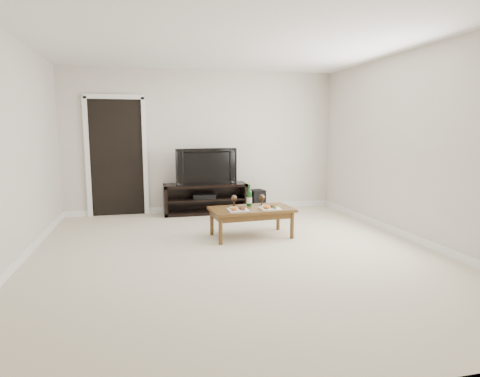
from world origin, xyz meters
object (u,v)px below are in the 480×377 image
Objects in this scene: subwoofer at (256,200)px; media_console at (205,199)px; television at (205,166)px; coffee_table at (251,222)px.

media_console is at bearing 166.79° from subwoofer.
television reaches higher than media_console.
coffee_table reaches higher than subwoofer.
media_console is 3.77× the size of subwoofer.
media_console is 1.80m from coffee_table.
subwoofer is at bearing 1.30° from media_console.
media_console reaches higher than coffee_table.
television is 2.83× the size of subwoofer.
television is (0.00, 0.00, 0.60)m from media_console.
media_console reaches higher than subwoofer.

